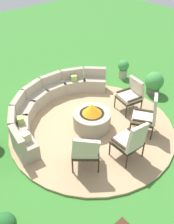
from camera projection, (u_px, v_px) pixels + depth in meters
ground_plane at (92, 128)px, 6.96m from camera, size 24.00×24.00×0.00m
patio_circle at (92, 127)px, 6.94m from camera, size 4.48×4.48×0.06m
fire_pit at (92, 118)px, 6.74m from camera, size 1.02×1.02×0.75m
curved_stone_bench at (49, 103)px, 7.31m from camera, size 3.88×2.23×0.75m
lounge_chair_front_left at (86, 150)px, 5.48m from camera, size 0.83×0.85×1.03m
lounge_chair_front_right at (131, 141)px, 5.69m from camera, size 0.65×0.59×1.10m
lounge_chair_back_left at (147, 115)px, 6.40m from camera, size 0.77×0.82×1.17m
lounge_chair_back_right at (131, 94)px, 7.25m from camera, size 0.72×0.71×1.00m
potted_plant_0 at (154, 83)px, 8.12m from camera, size 0.61×0.61×0.77m
potted_plant_3 at (123, 68)px, 8.97m from camera, size 0.39×0.39×0.69m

